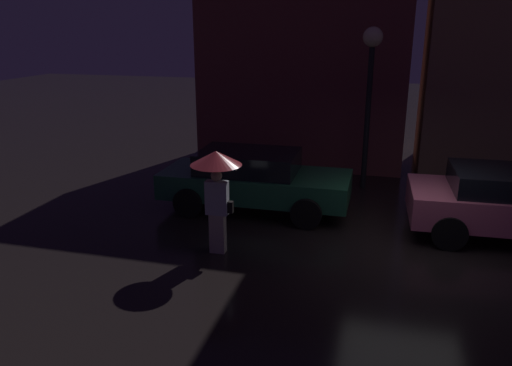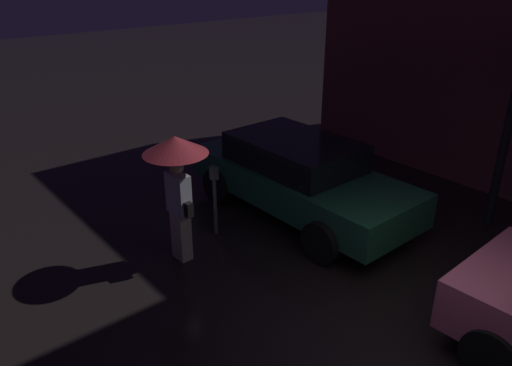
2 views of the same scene
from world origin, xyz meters
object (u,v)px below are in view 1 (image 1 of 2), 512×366
object	(u,v)px
pedestrian_with_umbrella	(217,175)
parking_meter	(218,199)
parked_car_green	(254,179)
street_lamp_near	(371,69)
parked_car_pink	(510,202)

from	to	relation	value
pedestrian_with_umbrella	parking_meter	xyz separation A→B (m)	(-0.29, 0.83, -0.77)
parked_car_green	pedestrian_with_umbrella	world-z (taller)	pedestrian_with_umbrella
parked_car_green	street_lamp_near	xyz separation A→B (m)	(2.39, 2.36, 2.35)
parking_meter	parked_car_pink	bearing A→B (deg)	12.93
pedestrian_with_umbrella	parked_car_pink	bearing A→B (deg)	-160.33
parked_car_green	parking_meter	size ratio (longest dim) A/B	3.56
parked_car_green	parking_meter	distance (m)	1.61
parked_car_green	parking_meter	world-z (taller)	parked_car_green
pedestrian_with_umbrella	street_lamp_near	bearing A→B (deg)	-119.05
parked_car_green	parked_car_pink	world-z (taller)	parked_car_pink
parked_car_green	parked_car_pink	size ratio (longest dim) A/B	1.08
parked_car_pink	parking_meter	world-z (taller)	parked_car_pink
parked_car_pink	street_lamp_near	world-z (taller)	street_lamp_near
parked_car_green	parked_car_pink	xyz separation A→B (m)	(5.38, -0.26, 0.01)
parked_car_pink	street_lamp_near	size ratio (longest dim) A/B	0.98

